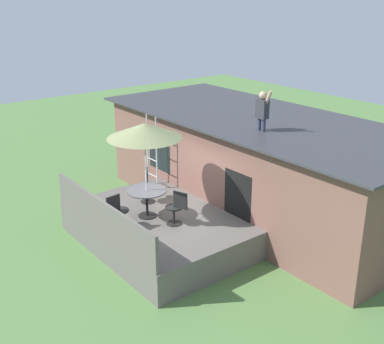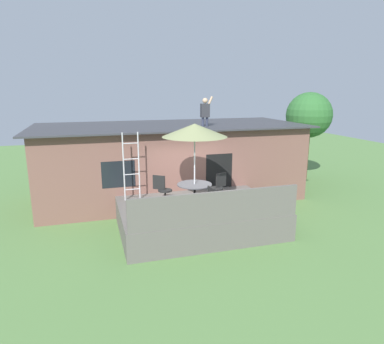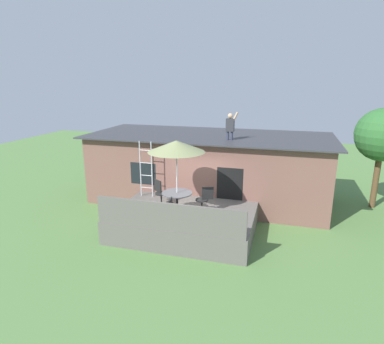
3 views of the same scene
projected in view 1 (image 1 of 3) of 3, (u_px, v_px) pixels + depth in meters
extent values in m
plane|color=#567F42|center=(160.00, 243.00, 13.45)|extent=(40.00, 40.00, 0.00)
cube|color=brown|center=(257.00, 165.00, 15.03)|extent=(10.00, 4.00, 2.88)
cube|color=#38383D|center=(259.00, 118.00, 14.52)|extent=(10.50, 4.50, 0.06)
cube|color=black|center=(160.00, 156.00, 15.51)|extent=(1.10, 0.03, 0.90)
cube|color=black|center=(238.00, 208.00, 13.05)|extent=(1.00, 0.03, 2.00)
cube|color=#605B56|center=(159.00, 230.00, 13.31)|extent=(4.83, 3.42, 0.80)
cube|color=#605B56|center=(102.00, 217.00, 12.05)|extent=(4.73, 0.08, 0.90)
cylinder|color=black|center=(147.00, 216.00, 13.16)|extent=(0.48, 0.48, 0.03)
cylinder|color=black|center=(147.00, 203.00, 13.04)|extent=(0.07, 0.07, 0.71)
cylinder|color=#4C4C51|center=(146.00, 191.00, 12.92)|extent=(1.04, 1.04, 0.03)
cylinder|color=silver|center=(146.00, 174.00, 12.75)|extent=(0.04, 0.04, 2.40)
cone|color=#8C9360|center=(144.00, 131.00, 12.35)|extent=(1.90, 1.90, 0.38)
cylinder|color=silver|center=(148.00, 150.00, 14.98)|extent=(0.04, 0.04, 2.20)
cylinder|color=silver|center=(157.00, 154.00, 14.63)|extent=(0.04, 0.04, 2.20)
cylinder|color=silver|center=(153.00, 175.00, 15.06)|extent=(0.48, 0.03, 0.03)
cylinder|color=silver|center=(152.00, 160.00, 14.89)|extent=(0.48, 0.03, 0.03)
cylinder|color=silver|center=(152.00, 144.00, 14.72)|extent=(0.48, 0.03, 0.03)
cylinder|color=silver|center=(151.00, 127.00, 14.54)|extent=(0.48, 0.03, 0.03)
cylinder|color=#33384C|center=(259.00, 124.00, 13.12)|extent=(0.10, 0.10, 0.34)
cylinder|color=#33384C|center=(264.00, 125.00, 13.00)|extent=(0.10, 0.10, 0.34)
cube|color=#333338|center=(262.00, 109.00, 12.92)|extent=(0.32, 0.20, 0.50)
sphere|color=tan|center=(263.00, 95.00, 12.79)|extent=(0.20, 0.20, 0.20)
cylinder|color=tan|center=(268.00, 99.00, 12.68)|extent=(0.26, 0.08, 0.44)
cylinder|color=black|center=(148.00, 201.00, 14.05)|extent=(0.40, 0.40, 0.02)
cylinder|color=black|center=(148.00, 194.00, 13.98)|extent=(0.06, 0.06, 0.44)
cylinder|color=black|center=(147.00, 187.00, 13.90)|extent=(0.44, 0.44, 0.04)
cube|color=black|center=(147.00, 176.00, 14.00)|extent=(0.35, 0.26, 0.44)
cylinder|color=black|center=(174.00, 223.00, 12.74)|extent=(0.40, 0.40, 0.02)
cylinder|color=black|center=(174.00, 216.00, 12.67)|extent=(0.06, 0.06, 0.44)
cylinder|color=black|center=(174.00, 207.00, 12.59)|extent=(0.44, 0.44, 0.04)
cube|color=black|center=(180.00, 200.00, 12.40)|extent=(0.39, 0.17, 0.44)
cylinder|color=black|center=(121.00, 227.00, 12.57)|extent=(0.40, 0.40, 0.02)
cylinder|color=black|center=(121.00, 219.00, 12.49)|extent=(0.06, 0.06, 0.44)
cylinder|color=black|center=(120.00, 210.00, 12.41)|extent=(0.44, 0.44, 0.04)
cube|color=black|center=(113.00, 204.00, 12.20)|extent=(0.09, 0.40, 0.44)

